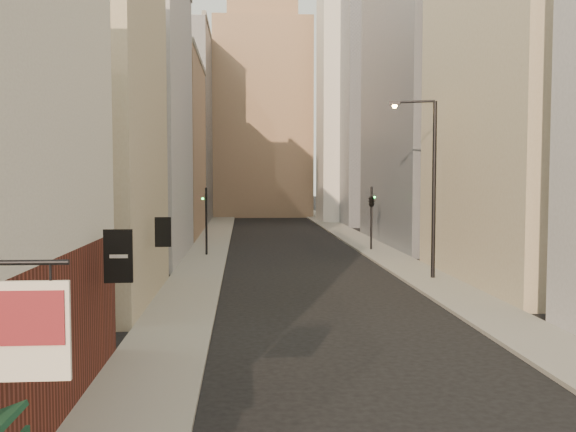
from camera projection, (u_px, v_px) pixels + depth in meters
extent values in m
cube|color=gray|center=(214.00, 239.00, 58.95)|extent=(3.00, 140.00, 0.15)
cube|color=gray|center=(354.00, 238.00, 59.86)|extent=(3.00, 140.00, 0.15)
cube|color=maroon|center=(33.00, 317.00, 6.94)|extent=(0.70, 0.10, 0.60)
cube|color=black|center=(118.00, 256.00, 17.86)|extent=(0.80, 0.08, 1.50)
cube|color=black|center=(163.00, 232.00, 27.82)|extent=(0.70, 0.08, 1.30)
cube|color=tan|center=(63.00, 128.00, 29.20)|extent=(8.00, 12.00, 16.00)
cube|color=#9A999E|center=(126.00, 117.00, 45.01)|extent=(8.00, 16.00, 20.00)
cube|color=#967559|center=(160.00, 149.00, 63.02)|extent=(8.00, 18.00, 17.00)
cube|color=gray|center=(179.00, 128.00, 82.71)|extent=(8.00, 20.00, 24.00)
cube|color=tan|center=(535.00, 99.00, 34.73)|extent=(8.00, 16.00, 20.00)
cube|color=gray|center=(429.00, 92.00, 54.46)|extent=(8.00, 20.00, 26.00)
cube|color=gray|center=(413.00, 26.00, 82.00)|extent=(20.00, 22.00, 50.00)
cube|color=#967559|center=(262.00, 121.00, 95.30)|extent=(14.00, 14.00, 28.00)
cube|color=#967559|center=(262.00, 5.00, 94.24)|extent=(10.00, 10.00, 6.00)
cube|color=silver|center=(351.00, 89.00, 81.95)|extent=(8.00, 8.00, 34.00)
cylinder|color=black|center=(434.00, 191.00, 35.64)|extent=(0.22, 0.22, 9.96)
cylinder|color=black|center=(415.00, 102.00, 35.61)|extent=(2.14, 0.84, 0.13)
cube|color=black|center=(395.00, 103.00, 35.90)|extent=(0.65, 0.43, 0.20)
sphere|color=#F8A63E|center=(395.00, 106.00, 35.91)|extent=(0.27, 0.27, 0.27)
cylinder|color=black|center=(206.00, 222.00, 46.31)|extent=(0.16, 0.16, 5.00)
imported|color=black|center=(206.00, 199.00, 46.21)|extent=(0.48, 0.48, 1.29)
sphere|color=#19E533|center=(203.00, 199.00, 46.19)|extent=(0.16, 0.16, 0.16)
cylinder|color=black|center=(371.00, 219.00, 49.63)|extent=(0.16, 0.16, 5.00)
imported|color=black|center=(372.00, 197.00, 49.53)|extent=(0.75, 0.75, 1.55)
sphere|color=#19E533|center=(375.00, 197.00, 49.55)|extent=(0.16, 0.16, 0.16)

